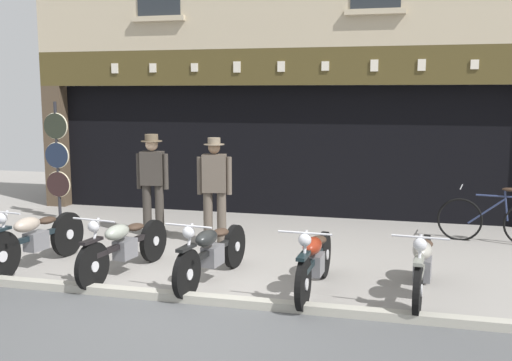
{
  "coord_description": "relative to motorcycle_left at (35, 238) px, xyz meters",
  "views": [
    {
      "loc": [
        2.36,
        -6.3,
        2.46
      ],
      "look_at": [
        0.11,
        2.64,
        1.09
      ],
      "focal_mm": 41.78,
      "sensor_mm": 36.0,
      "label": 1
    }
  ],
  "objects": [
    {
      "name": "advert_board_far",
      "position": [
        4.89,
        4.54,
        1.13
      ],
      "size": [
        0.78,
        0.03,
        0.99
      ],
      "color": "beige"
    },
    {
      "name": "ground",
      "position": [
        2.65,
        -1.84,
        -0.47
      ],
      "size": [
        22.44,
        22.0,
        0.18
      ],
      "color": "gray"
    },
    {
      "name": "motorcycle_center",
      "position": [
        2.62,
        -0.01,
        -0.02
      ],
      "size": [
        0.62,
        2.01,
        0.9
      ],
      "rotation": [
        0.0,
        0.0,
        3.01
      ],
      "color": "black",
      "rests_on": "ground"
    },
    {
      "name": "motorcycle_center_right",
      "position": [
        3.97,
        -0.1,
        -0.02
      ],
      "size": [
        0.62,
        1.92,
        0.91
      ],
      "rotation": [
        0.0,
        0.0,
        3.09
      ],
      "color": "black",
      "rests_on": "ground"
    },
    {
      "name": "shop_facade",
      "position": [
        2.65,
        6.17,
        1.24
      ],
      "size": [
        10.74,
        4.42,
        6.09
      ],
      "color": "black",
      "rests_on": "ground"
    },
    {
      "name": "motorcycle_right",
      "position": [
        5.26,
        0.01,
        -0.01
      ],
      "size": [
        0.62,
        1.95,
        0.91
      ],
      "rotation": [
        0.0,
        0.0,
        3.05
      ],
      "color": "black",
      "rests_on": "ground"
    },
    {
      "name": "motorcycle_left",
      "position": [
        0.0,
        0.0,
        0.0
      ],
      "size": [
        0.62,
        1.99,
        0.93
      ],
      "rotation": [
        0.0,
        0.0,
        3.01
      ],
      "color": "black",
      "rests_on": "ground"
    },
    {
      "name": "motorcycle_center_left",
      "position": [
        1.37,
        -0.0,
        -0.02
      ],
      "size": [
        0.62,
        2.02,
        0.9
      ],
      "rotation": [
        0.0,
        0.0,
        3.0
      ],
      "color": "black",
      "rests_on": "ground"
    },
    {
      "name": "leaning_bicycle",
      "position": [
        6.46,
        3.08,
        -0.05
      ],
      "size": [
        1.75,
        0.5,
        0.96
      ],
      "rotation": [
        0.0,
        0.0,
        1.42
      ],
      "color": "black",
      "rests_on": "ground"
    },
    {
      "name": "shopkeeper_center",
      "position": [
        2.06,
        1.83,
        0.54
      ],
      "size": [
        0.55,
        0.33,
        1.75
      ],
      "rotation": [
        0.0,
        0.0,
        3.35
      ],
      "color": "brown",
      "rests_on": "ground"
    },
    {
      "name": "tyre_sign_pole",
      "position": [
        -1.52,
        3.0,
        0.81
      ],
      "size": [
        0.51,
        0.06,
        2.29
      ],
      "color": "#232328",
      "rests_on": "ground"
    },
    {
      "name": "salesman_left",
      "position": [
        0.83,
        2.17,
        0.56
      ],
      "size": [
        0.56,
        0.36,
        1.76
      ],
      "rotation": [
        0.0,
        0.0,
        3.26
      ],
      "color": "#38332D",
      "rests_on": "ground"
    },
    {
      "name": "advert_board_near",
      "position": [
        3.99,
        4.54,
        1.12
      ],
      "size": [
        0.65,
        0.03,
        0.95
      ],
      "color": "silver"
    }
  ]
}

